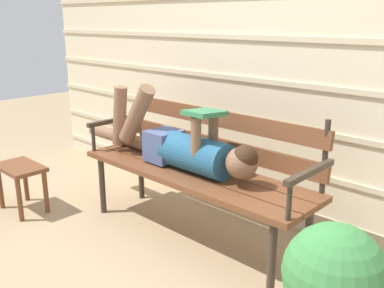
{
  "coord_description": "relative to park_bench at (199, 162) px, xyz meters",
  "views": [
    {
      "loc": [
        1.81,
        -1.83,
        1.43
      ],
      "look_at": [
        0.0,
        0.07,
        0.66
      ],
      "focal_mm": 40.0,
      "sensor_mm": 36.0,
      "label": 1
    }
  ],
  "objects": [
    {
      "name": "footstool",
      "position": [
        -1.23,
        -0.66,
        -0.23
      ],
      "size": [
        0.41,
        0.26,
        0.36
      ],
      "color": "brown",
      "rests_on": "ground"
    },
    {
      "name": "house_siding",
      "position": [
        0.0,
        0.54,
        0.64
      ],
      "size": [
        4.9,
        0.08,
        2.31
      ],
      "color": "beige",
      "rests_on": "ground"
    },
    {
      "name": "reclining_person",
      "position": [
        -0.13,
        -0.07,
        0.11
      ],
      "size": [
        1.69,
        0.26,
        0.53
      ],
      "color": "#23567A"
    },
    {
      "name": "ground_plane",
      "position": [
        0.0,
        -0.14,
        -0.52
      ],
      "size": [
        12.0,
        12.0,
        0.0
      ],
      "primitive_type": "plane",
      "color": "tan"
    },
    {
      "name": "park_bench",
      "position": [
        0.0,
        0.0,
        0.0
      ],
      "size": [
        1.72,
        0.51,
        0.9
      ],
      "color": "brown",
      "rests_on": "ground"
    }
  ]
}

